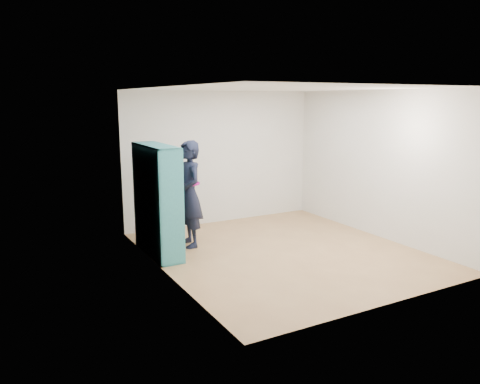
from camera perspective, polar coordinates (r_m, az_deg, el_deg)
floor at (r=7.69m, az=5.37°, el=-7.29°), size 4.50×4.50×0.00m
ceiling at (r=7.30m, az=5.75°, el=12.46°), size 4.50×4.50×0.00m
wall_left at (r=6.48m, az=-9.22°, el=0.98°), size 0.02×4.50×2.60m
wall_right at (r=8.66m, az=16.57°, el=3.22°), size 0.02×4.50×2.60m
wall_back at (r=9.31m, az=-2.29°, el=4.21°), size 4.00×0.02×2.60m
wall_front at (r=5.70m, az=18.39°, el=-0.87°), size 4.00×0.02×2.60m
bookshelf at (r=7.46m, az=-10.24°, el=-1.19°), size 0.38×1.31×1.75m
person at (r=7.81m, az=-6.23°, el=-0.25°), size 0.45×0.67×1.78m
smartphone at (r=7.82m, az=-7.50°, el=0.60°), size 0.01×0.09×0.14m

